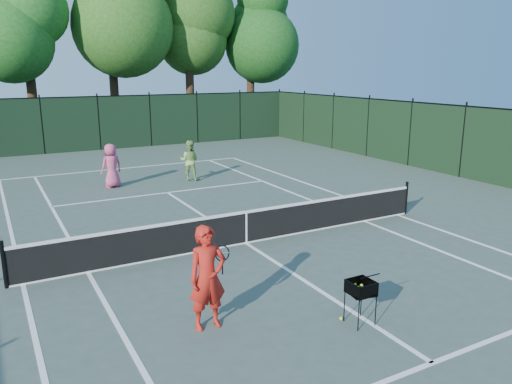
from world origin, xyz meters
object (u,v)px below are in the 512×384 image
coach (208,278)px  player_pink (111,166)px  player_green (190,160)px  loose_ball_midcourt (341,318)px  ball_hopper (361,288)px

coach → player_pink: size_ratio=1.11×
coach → player_green: 12.36m
coach → loose_ball_midcourt: bearing=-22.8°
ball_hopper → loose_ball_midcourt: 0.75m
loose_ball_midcourt → ball_hopper: bearing=-48.6°
player_green → ball_hopper: size_ratio=1.99×
player_pink → ball_hopper: (1.42, -13.13, -0.16)m
player_green → ball_hopper: (-1.74, -12.85, -0.13)m
player_pink → player_green: 3.16m
coach → ball_hopper: bearing=-25.8°
loose_ball_midcourt → player_green: bearing=81.2°
player_pink → ball_hopper: 13.21m
coach → loose_ball_midcourt: size_ratio=28.24×
player_pink → ball_hopper: size_ratio=2.06×
player_green → loose_ball_midcourt: size_ratio=24.65×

